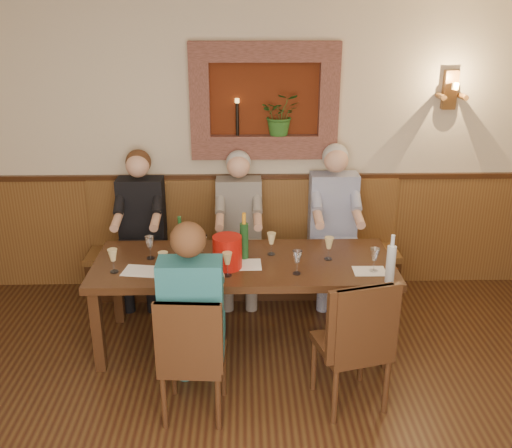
{
  "coord_description": "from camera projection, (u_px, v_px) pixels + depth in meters",
  "views": [
    {
      "loc": [
        0.01,
        -2.32,
        2.66
      ],
      "look_at": [
        0.1,
        1.9,
        1.05
      ],
      "focal_mm": 40.0,
      "sensor_mm": 36.0,
      "label": 1
    }
  ],
  "objects": [
    {
      "name": "tasting_sheet_c",
      "position": [
        370.0,
        271.0,
        4.4
      ],
      "size": [
        0.25,
        0.18,
        0.0
      ],
      "primitive_type": "cube",
      "rotation": [
        0.0,
        0.0,
        -0.02
      ],
      "color": "white",
      "rests_on": "dining_table"
    },
    {
      "name": "wine_glass_3",
      "position": [
        235.0,
        256.0,
        4.44
      ],
      "size": [
        0.08,
        0.08,
        0.19
      ],
      "primitive_type": null,
      "color": "#D4BD7E",
      "rests_on": "dining_table"
    },
    {
      "name": "water_bottle",
      "position": [
        391.0,
        263.0,
        4.19
      ],
      "size": [
        0.09,
        0.09,
        0.37
      ],
      "rotation": [
        0.0,
        0.0,
        0.35
      ],
      "color": "silver",
      "rests_on": "dining_table"
    },
    {
      "name": "person_bench_mid",
      "position": [
        239.0,
        239.0,
        5.41
      ],
      "size": [
        0.42,
        0.52,
        1.43
      ],
      "color": "#5F5A57",
      "rests_on": "ground"
    },
    {
      "name": "dining_table",
      "position": [
        244.0,
        270.0,
        4.6
      ],
      "size": [
        2.4,
        0.9,
        0.75
      ],
      "color": "#381D10",
      "rests_on": "ground"
    },
    {
      "name": "wine_glass_8",
      "position": [
        271.0,
        244.0,
        4.67
      ],
      "size": [
        0.08,
        0.08,
        0.19
      ],
      "primitive_type": null,
      "color": "#D4BD7E",
      "rests_on": "dining_table"
    },
    {
      "name": "wine_glass_9",
      "position": [
        113.0,
        261.0,
        4.36
      ],
      "size": [
        0.08,
        0.08,
        0.19
      ],
      "primitive_type": null,
      "color": "#D4BD7E",
      "rests_on": "dining_table"
    },
    {
      "name": "wall_sconce",
      "position": [
        450.0,
        91.0,
        5.2
      ],
      "size": [
        0.25,
        0.2,
        0.35
      ],
      "color": "brown",
      "rests_on": "ground"
    },
    {
      "name": "chair_near_left",
      "position": [
        194.0,
        379.0,
        3.9
      ],
      "size": [
        0.45,
        0.45,
        0.95
      ],
      "rotation": [
        0.0,
        0.0,
        -0.07
      ],
      "color": "#381D10",
      "rests_on": "ground"
    },
    {
      "name": "person_chair_front",
      "position": [
        194.0,
        331.0,
        3.9
      ],
      "size": [
        0.42,
        0.51,
        1.42
      ],
      "color": "navy",
      "rests_on": "ground"
    },
    {
      "name": "wine_glass_0",
      "position": [
        150.0,
        248.0,
        4.59
      ],
      "size": [
        0.08,
        0.08,
        0.19
      ],
      "primitive_type": null,
      "color": "white",
      "rests_on": "dining_table"
    },
    {
      "name": "wine_bottle_green_b",
      "position": [
        181.0,
        243.0,
        4.52
      ],
      "size": [
        0.08,
        0.08,
        0.38
      ],
      "rotation": [
        0.0,
        0.0,
        0.18
      ],
      "color": "#19471E",
      "rests_on": "dining_table"
    },
    {
      "name": "tasting_sheet_d",
      "position": [
        182.0,
        277.0,
        4.3
      ],
      "size": [
        0.34,
        0.3,
        0.0
      ],
      "primitive_type": "cube",
      "rotation": [
        0.0,
        0.0,
        0.42
      ],
      "color": "white",
      "rests_on": "dining_table"
    },
    {
      "name": "wine_glass_4",
      "position": [
        164.0,
        264.0,
        4.3
      ],
      "size": [
        0.08,
        0.08,
        0.19
      ],
      "primitive_type": null,
      "color": "#D4BD7E",
      "rests_on": "dining_table"
    },
    {
      "name": "person_bench_right",
      "position": [
        333.0,
        236.0,
        5.42
      ],
      "size": [
        0.45,
        0.55,
        1.49
      ],
      "color": "navy",
      "rests_on": "ground"
    },
    {
      "name": "spittoon_bucket",
      "position": [
        227.0,
        252.0,
        4.42
      ],
      "size": [
        0.23,
        0.23,
        0.26
      ],
      "primitive_type": "cylinder",
      "rotation": [
        0.0,
        0.0,
        0.01
      ],
      "color": "#B9130B",
      "rests_on": "dining_table"
    },
    {
      "name": "wine_glass_7",
      "position": [
        374.0,
        260.0,
        4.37
      ],
      "size": [
        0.08,
        0.08,
        0.19
      ],
      "primitive_type": null,
      "color": "white",
      "rests_on": "dining_table"
    },
    {
      "name": "wine_glass_1",
      "position": [
        203.0,
        246.0,
        4.61
      ],
      "size": [
        0.08,
        0.08,
        0.19
      ],
      "primitive_type": null,
      "color": "white",
      "rests_on": "dining_table"
    },
    {
      "name": "wine_glass_2",
      "position": [
        329.0,
        248.0,
        4.58
      ],
      "size": [
        0.08,
        0.08,
        0.19
      ],
      "primitive_type": null,
      "color": "#D4BD7E",
      "rests_on": "dining_table"
    },
    {
      "name": "person_bench_left",
      "position": [
        142.0,
        240.0,
        5.39
      ],
      "size": [
        0.43,
        0.53,
        1.44
      ],
      "color": "black",
      "rests_on": "ground"
    },
    {
      "name": "room_shell",
      "position": [
        243.0,
        200.0,
        2.44
      ],
      "size": [
        6.04,
        6.04,
        2.82
      ],
      "color": "beige",
      "rests_on": "ground"
    },
    {
      "name": "wine_glass_6",
      "position": [
        227.0,
        264.0,
        4.3
      ],
      "size": [
        0.08,
        0.08,
        0.19
      ],
      "primitive_type": null,
      "color": "#D4BD7E",
      "rests_on": "dining_table"
    },
    {
      "name": "tasting_sheet_a",
      "position": [
        142.0,
        271.0,
        4.4
      ],
      "size": [
        0.32,
        0.25,
        0.0
      ],
      "primitive_type": "cube",
      "rotation": [
        0.0,
        0.0,
        -0.15
      ],
      "color": "white",
      "rests_on": "dining_table"
    },
    {
      "name": "wall_niche",
      "position": [
        269.0,
        106.0,
        5.23
      ],
      "size": [
        1.36,
        0.3,
        1.06
      ],
      "color": "#551F0C",
      "rests_on": "ground"
    },
    {
      "name": "tasting_sheet_b",
      "position": [
        242.0,
        265.0,
        4.51
      ],
      "size": [
        0.31,
        0.22,
        0.0
      ],
      "primitive_type": "cube",
      "rotation": [
        0.0,
        0.0,
        0.02
      ],
      "color": "white",
      "rests_on": "dining_table"
    },
    {
      "name": "bench",
      "position": [
        244.0,
        260.0,
        5.61
      ],
      "size": [
        3.0,
        0.45,
        1.11
      ],
      "color": "#381E0F",
      "rests_on": "ground"
    },
    {
      "name": "wainscoting",
      "position": [
        245.0,
        442.0,
        2.91
      ],
      "size": [
        6.02,
        6.02,
        1.15
      ],
      "color": "brown",
      "rests_on": "ground"
    },
    {
      "name": "wine_glass_5",
      "position": [
        297.0,
        262.0,
        4.33
      ],
      "size": [
        0.08,
        0.08,
        0.19
      ],
      "primitive_type": null,
      "color": "white",
      "rests_on": "dining_table"
    },
    {
      "name": "wine_bottle_green_a",
      "position": [
        244.0,
        240.0,
        4.58
      ],
      "size": [
        0.07,
        0.07,
        0.39
      ],
      "rotation": [
        0.0,
        0.0,
        0.01
      ],
      "color": "#19471E",
      "rests_on": "dining_table"
    },
    {
      "name": "chair_near_right",
      "position": [
        351.0,
        367.0,
        4.0
      ],
      "size": [
        0.55,
        0.55,
        1.01
      ],
      "rotation": [
        0.0,
        0.0,
        0.26
      ],
      "color": "#381D10",
      "rests_on": "ground"
    }
  ]
}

